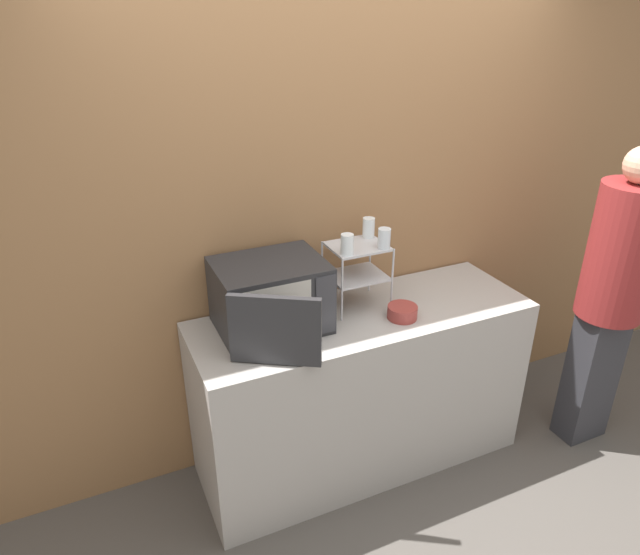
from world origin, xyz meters
The scene contains 10 objects.
ground_plane centered at (0.00, 0.00, 0.00)m, with size 12.00×12.00×0.00m, color #4C4742.
wall_back centered at (0.00, 0.63, 1.30)m, with size 8.00×0.06×2.60m.
counter centered at (0.00, 0.30, 0.46)m, with size 1.73×0.59×0.92m.
microwave centered at (-0.46, 0.35, 1.08)m, with size 0.52×0.61×0.33m.
dish_rack centered at (0.01, 0.39, 1.16)m, with size 0.29×0.24×0.33m.
glass_front_left centered at (-0.09, 0.32, 1.30)m, with size 0.06×0.06×0.10m.
glass_back_right centered at (0.11, 0.47, 1.30)m, with size 0.06×0.06×0.10m.
glass_front_right centered at (0.11, 0.31, 1.30)m, with size 0.06×0.06×0.10m.
bowl centered at (0.15, 0.18, 0.95)m, with size 0.15×0.15×0.06m.
person centered at (1.28, -0.07, 0.96)m, with size 0.34×0.34×1.71m.
Camera 1 is at (-1.22, -1.86, 2.31)m, focal length 32.00 mm.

